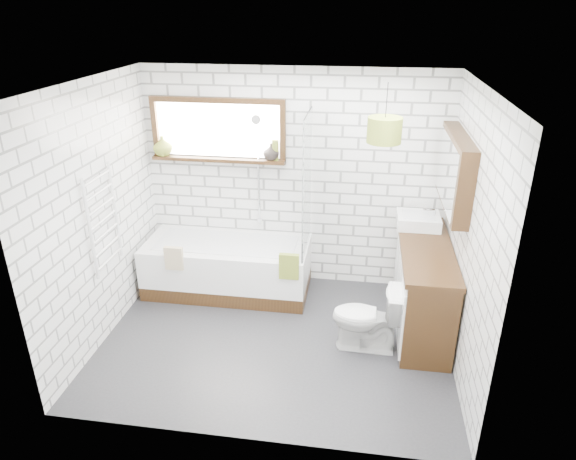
# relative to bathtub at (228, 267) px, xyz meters

# --- Properties ---
(floor) EXTENTS (3.40, 2.60, 0.01)m
(floor) POSITION_rel_bathtub_xyz_m (0.71, -0.89, -0.31)
(floor) COLOR #242427
(floor) RESTS_ON ground
(ceiling) EXTENTS (3.40, 2.60, 0.01)m
(ceiling) POSITION_rel_bathtub_xyz_m (0.71, -0.89, 2.20)
(ceiling) COLOR white
(ceiling) RESTS_ON ground
(wall_back) EXTENTS (3.40, 0.01, 2.50)m
(wall_back) POSITION_rel_bathtub_xyz_m (0.71, 0.41, 0.95)
(wall_back) COLOR white
(wall_back) RESTS_ON ground
(wall_front) EXTENTS (3.40, 0.01, 2.50)m
(wall_front) POSITION_rel_bathtub_xyz_m (0.71, -2.20, 0.95)
(wall_front) COLOR white
(wall_front) RESTS_ON ground
(wall_left) EXTENTS (0.01, 2.60, 2.50)m
(wall_left) POSITION_rel_bathtub_xyz_m (-0.99, -0.89, 0.95)
(wall_left) COLOR white
(wall_left) RESTS_ON ground
(wall_right) EXTENTS (0.01, 2.60, 2.50)m
(wall_right) POSITION_rel_bathtub_xyz_m (2.42, -0.89, 0.95)
(wall_right) COLOR white
(wall_right) RESTS_ON ground
(window) EXTENTS (1.52, 0.16, 0.68)m
(window) POSITION_rel_bathtub_xyz_m (-0.14, 0.37, 1.50)
(window) COLOR black
(window) RESTS_ON wall_back
(towel_radiator) EXTENTS (0.06, 0.52, 1.00)m
(towel_radiator) POSITION_rel_bathtub_xyz_m (-0.95, -0.89, 0.90)
(towel_radiator) COLOR white
(towel_radiator) RESTS_ON wall_left
(mirror_cabinet) EXTENTS (0.16, 1.20, 0.70)m
(mirror_cabinet) POSITION_rel_bathtub_xyz_m (2.33, -0.29, 1.35)
(mirror_cabinet) COLOR black
(mirror_cabinet) RESTS_ON wall_right
(shower_riser) EXTENTS (0.02, 0.02, 1.30)m
(shower_riser) POSITION_rel_bathtub_xyz_m (0.31, 0.37, 1.05)
(shower_riser) COLOR silver
(shower_riser) RESTS_ON wall_back
(bathtub) EXTENTS (1.86, 0.82, 0.60)m
(bathtub) POSITION_rel_bathtub_xyz_m (0.00, 0.00, 0.00)
(bathtub) COLOR white
(bathtub) RESTS_ON floor
(shower_screen) EXTENTS (0.02, 0.72, 1.50)m
(shower_screen) POSITION_rel_bathtub_xyz_m (0.91, 0.00, 1.05)
(shower_screen) COLOR white
(shower_screen) RESTS_ON bathtub
(towel_green) EXTENTS (0.21, 0.06, 0.28)m
(towel_green) POSITION_rel_bathtub_xyz_m (0.78, -0.41, 0.28)
(towel_green) COLOR olive
(towel_green) RESTS_ON bathtub
(towel_beige) EXTENTS (0.20, 0.05, 0.26)m
(towel_beige) POSITION_rel_bathtub_xyz_m (-0.48, -0.41, 0.28)
(towel_beige) COLOR tan
(towel_beige) RESTS_ON bathtub
(vanity) EXTENTS (0.51, 1.58, 0.90)m
(vanity) POSITION_rel_bathtub_xyz_m (2.16, -0.39, 0.15)
(vanity) COLOR black
(vanity) RESTS_ON floor
(basin) EXTENTS (0.45, 0.39, 0.13)m
(basin) POSITION_rel_bathtub_xyz_m (2.10, 0.11, 0.67)
(basin) COLOR white
(basin) RESTS_ON vanity
(tap) EXTENTS (0.03, 0.03, 0.15)m
(tap) POSITION_rel_bathtub_xyz_m (2.26, 0.11, 0.72)
(tap) COLOR silver
(tap) RESTS_ON vanity
(toilet) EXTENTS (0.39, 0.67, 0.68)m
(toilet) POSITION_rel_bathtub_xyz_m (1.60, -0.88, 0.04)
(toilet) COLOR white
(toilet) RESTS_ON floor
(vase_olive) EXTENTS (0.22, 0.22, 0.22)m
(vase_olive) POSITION_rel_bathtub_xyz_m (-0.79, 0.34, 1.29)
(vase_olive) COLOR olive
(vase_olive) RESTS_ON window
(vase_dark) EXTENTS (0.20, 0.20, 0.19)m
(vase_dark) POSITION_rel_bathtub_xyz_m (0.47, 0.34, 1.27)
(vase_dark) COLOR black
(vase_dark) RESTS_ON window
(bottle) EXTENTS (0.09, 0.09, 0.22)m
(bottle) POSITION_rel_bathtub_xyz_m (0.51, 0.34, 1.29)
(bottle) COLOR olive
(bottle) RESTS_ON window
(pendant) EXTENTS (0.30, 0.30, 0.22)m
(pendant) POSITION_rel_bathtub_xyz_m (1.64, -0.64, 1.80)
(pendant) COLOR olive
(pendant) RESTS_ON ceiling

